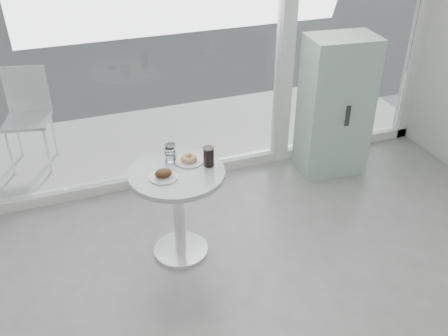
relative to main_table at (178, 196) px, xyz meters
name	(u,v)px	position (x,y,z in m)	size (l,w,h in m)	color
storefront	(202,1)	(0.57, 1.10, 1.16)	(5.00, 0.14, 3.00)	white
main_table	(178,196)	(0.00, 0.00, 0.00)	(0.72, 0.72, 0.77)	white
patio_deck	(177,136)	(0.50, 1.90, -0.53)	(5.60, 1.60, 0.05)	silver
mint_cabinet	(335,107)	(1.80, 0.74, 0.14)	(0.68, 0.49, 1.38)	#93BCA5
patio_chair	(28,111)	(-1.02, 1.86, 0.06)	(0.51, 0.51, 0.98)	white
plate_fritter	(164,175)	(-0.11, -0.05, 0.25)	(0.21, 0.21, 0.07)	white
plate_donut	(189,160)	(0.13, 0.10, 0.24)	(0.21, 0.21, 0.05)	white
water_tumbler_a	(170,156)	(-0.01, 0.15, 0.27)	(0.07, 0.07, 0.12)	white
water_tumbler_b	(171,153)	(0.01, 0.18, 0.28)	(0.08, 0.08, 0.13)	white
cola_glass	(209,157)	(0.25, 0.00, 0.29)	(0.08, 0.08, 0.15)	white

